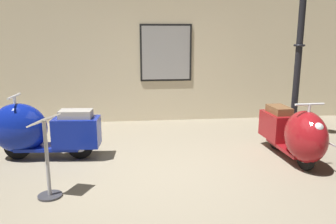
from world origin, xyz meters
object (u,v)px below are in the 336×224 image
(info_stanchion, at_px, (47,164))
(scooter_0, at_px, (37,130))
(scooter_1, at_px, (296,134))
(lamppost, at_px, (300,37))

(info_stanchion, bearing_deg, scooter_0, 108.45)
(scooter_1, relative_size, lamppost, 0.49)
(info_stanchion, bearing_deg, lamppost, 24.37)
(scooter_0, bearing_deg, scooter_1, 176.13)
(lamppost, bearing_deg, scooter_1, -114.21)
(lamppost, distance_m, info_stanchion, 4.42)
(scooter_1, bearing_deg, lamppost, 153.67)
(lamppost, relative_size, info_stanchion, 3.25)
(scooter_0, bearing_deg, info_stanchion, 113.13)
(scooter_0, height_order, info_stanchion, scooter_0)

